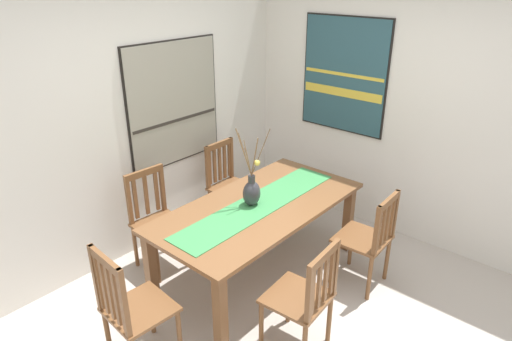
% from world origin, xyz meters
% --- Properties ---
extents(ground_plane, '(6.40, 6.40, 0.03)m').
position_xyz_m(ground_plane, '(0.00, 0.00, -0.01)').
color(ground_plane, '#B2A89E').
extents(wall_back, '(6.40, 0.12, 2.70)m').
position_xyz_m(wall_back, '(0.00, 1.86, 1.35)').
color(wall_back, silver).
rests_on(wall_back, ground_plane).
extents(wall_side, '(0.12, 6.40, 2.70)m').
position_xyz_m(wall_side, '(1.86, 0.00, 1.35)').
color(wall_side, silver).
rests_on(wall_side, ground_plane).
extents(dining_table, '(1.94, 0.96, 0.72)m').
position_xyz_m(dining_table, '(0.28, 0.61, 0.63)').
color(dining_table, brown).
rests_on(dining_table, ground_plane).
extents(table_runner, '(1.78, 0.36, 0.01)m').
position_xyz_m(table_runner, '(0.28, 0.61, 0.73)').
color(table_runner, '#388447').
rests_on(table_runner, dining_table).
extents(centerpiece_vase, '(0.24, 0.18, 0.70)m').
position_xyz_m(centerpiece_vase, '(0.23, 0.65, 0.86)').
color(centerpiece_vase, '#333338').
rests_on(centerpiece_vase, dining_table).
extents(chair_0, '(0.42, 0.42, 0.93)m').
position_xyz_m(chair_0, '(0.76, 1.45, 0.49)').
color(chair_0, brown).
rests_on(chair_0, ground_plane).
extents(chair_1, '(0.45, 0.45, 0.91)m').
position_xyz_m(chair_1, '(-0.20, -0.23, 0.48)').
color(chair_1, brown).
rests_on(chair_1, ground_plane).
extents(chair_2, '(0.45, 0.45, 0.98)m').
position_xyz_m(chair_2, '(-1.08, 0.58, 0.51)').
color(chair_2, brown).
rests_on(chair_2, ground_plane).
extents(chair_3, '(0.44, 0.44, 0.91)m').
position_xyz_m(chair_3, '(0.79, -0.20, 0.48)').
color(chair_3, brown).
rests_on(chair_3, ground_plane).
extents(chair_4, '(0.44, 0.44, 0.94)m').
position_xyz_m(chair_4, '(-0.22, 1.42, 0.48)').
color(chair_4, brown).
rests_on(chair_4, ground_plane).
extents(painting_on_back_wall, '(1.10, 0.05, 1.21)m').
position_xyz_m(painting_on_back_wall, '(0.38, 1.79, 1.39)').
color(painting_on_back_wall, black).
extents(painting_on_side_wall, '(0.05, 0.98, 1.19)m').
position_xyz_m(painting_on_side_wall, '(1.79, 0.74, 1.58)').
color(painting_on_side_wall, black).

